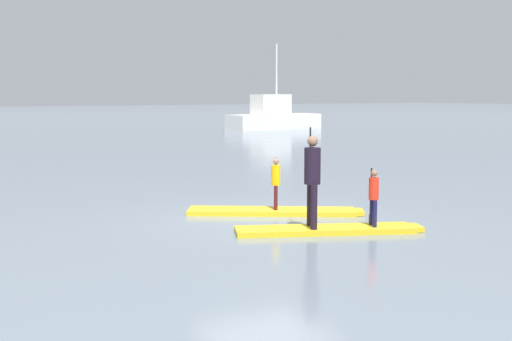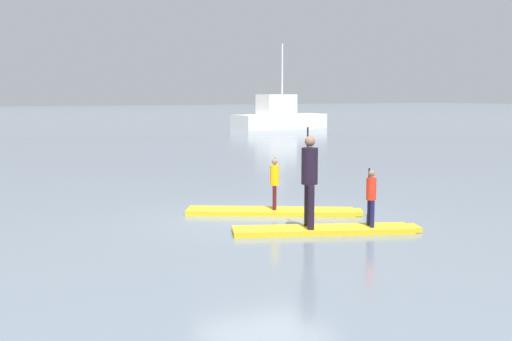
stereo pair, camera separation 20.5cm
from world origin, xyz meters
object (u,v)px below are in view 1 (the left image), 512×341
Objects in this scene: paddler_child_solo at (276,181)px; paddler_child_front at (373,195)px; fishing_boat_green_midground at (273,117)px; paddleboard_far at (329,230)px; paddleboard_near at (275,211)px; paddler_adult at (312,175)px.

paddler_child_solo reaches higher than paddler_child_front.
paddleboard_far is at bearing -119.46° from fishing_boat_green_midground.
paddler_child_front is (0.65, -2.42, 0.63)m from paddleboard_near.
fishing_boat_green_midground is (17.23, 28.61, 0.79)m from paddleboard_near.
paddleboard_near is 3.23× the size of paddler_child_solo.
paddleboard_near is 0.47× the size of fishing_boat_green_midground.
paddleboard_far is (-0.12, -2.11, 0.00)m from paddleboard_near.
paddleboard_near and paddleboard_far have the same top height.
paddleboard_far is 1.04m from paddler_child_front.
paddleboard_far is at bearing -93.28° from paddleboard_near.
paddler_adult reaches higher than paddler_child_front.
paddleboard_near is 1.91× the size of paddler_adult.
paddler_adult reaches higher than paddleboard_far.
paddleboard_far is at bearing 157.86° from paddler_child_front.
fishing_boat_green_midground is (17.35, 30.72, 0.79)m from paddleboard_far.
paddler_child_front is at bearing -75.42° from paddler_child_solo.
fishing_boat_green_midground is at bearing 58.96° from paddler_child_solo.
paddleboard_far is 0.47× the size of fishing_boat_green_midground.
paddleboard_near is 0.65m from paddler_child_solo.
paddler_child_solo is at bearing -121.04° from fishing_boat_green_midground.
paddler_child_solo is at bearing 77.68° from paddler_adult.
fishing_boat_green_midground is at bearing 60.02° from paddler_adult.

